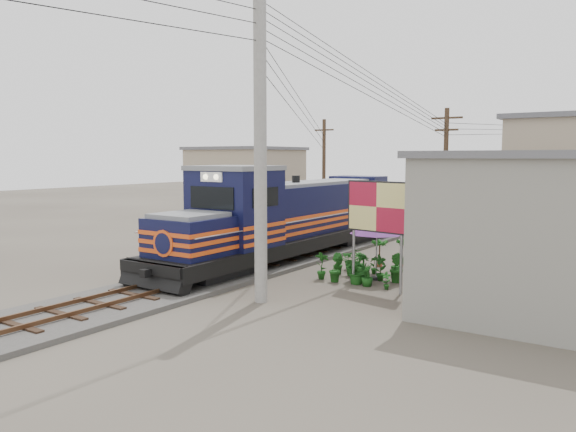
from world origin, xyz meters
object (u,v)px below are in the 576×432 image
Objects in this scene: locomotive at (288,219)px; billboard at (377,210)px; market_umbrella at (377,228)px; vendor at (446,250)px.

billboard is (5.78, -3.22, 0.99)m from locomotive.
locomotive is 6.69m from billboard.
billboard is at bearing -29.09° from locomotive.
locomotive is 5.46m from market_umbrella.
market_umbrella is (-0.64, 1.39, -0.81)m from billboard.
vendor is (1.58, 3.13, -1.12)m from market_umbrella.
locomotive is at bearing 160.42° from market_umbrella.
locomotive is 6.91m from vendor.
billboard is 1.73m from market_umbrella.
vendor is (0.94, 4.52, -1.93)m from billboard.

